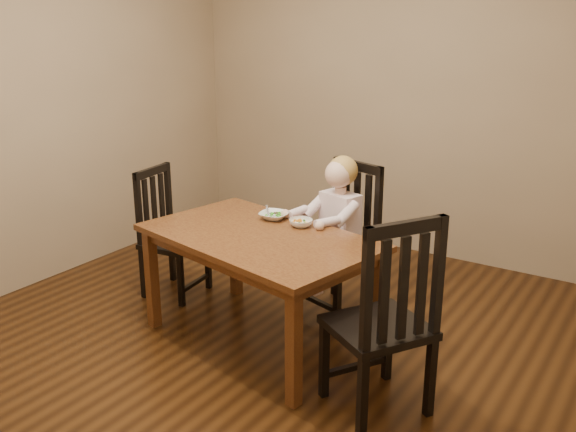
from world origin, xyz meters
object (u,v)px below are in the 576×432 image
Objects in this scene: chair_right at (385,321)px; bowl_peas at (274,216)px; toddler at (338,222)px; bowl_veg at (301,223)px; chair_left at (169,235)px; chair_child at (342,242)px; dining_table at (259,247)px.

chair_right is 5.94× the size of bowl_peas.
toddler is (-0.78, 0.92, 0.13)m from chair_right.
toddler is at bearing 71.60° from chair_right.
chair_right is 7.44× the size of bowl_veg.
toddler reaches higher than chair_left.
chair_right is at bearing 144.21° from chair_child.
chair_left reaches higher than bowl_veg.
chair_right reaches higher than toddler.
toddler is at bearing 72.89° from dining_table.
chair_child is 0.55m from bowl_peas.
bowl_peas is at bearing 67.49° from chair_child.
bowl_veg is (1.12, 0.03, 0.29)m from chair_left.
bowl_peas is 0.23m from bowl_veg.
toddler is 3.24× the size of bowl_peas.
chair_child is at bearing 79.35° from bowl_veg.
bowl_veg is (0.23, -0.03, 0.00)m from bowl_peas.
chair_right is 1.83× the size of toddler.
bowl_peas is at bearing 87.17° from chair_left.
dining_table is 1.03m from chair_left.
toddler is (1.18, 0.39, 0.20)m from chair_left.
dining_table is 0.34m from bowl_peas.
chair_right reaches higher than chair_left.
dining_table is 8.52× the size of bowl_peas.
chair_left is 5.10× the size of bowl_peas.
chair_left is 0.94m from bowl_peas.
dining_table is at bearing 88.84° from toddler.
chair_child is 5.64× the size of bowl_peas.
dining_table is at bearing -116.04° from bowl_veg.
chair_right reaches higher than chair_child.
bowl_veg is at bearing -8.30° from bowl_peas.
bowl_veg is at bearing 84.72° from chair_left.
chair_right is (1.96, -0.52, 0.07)m from chair_left.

